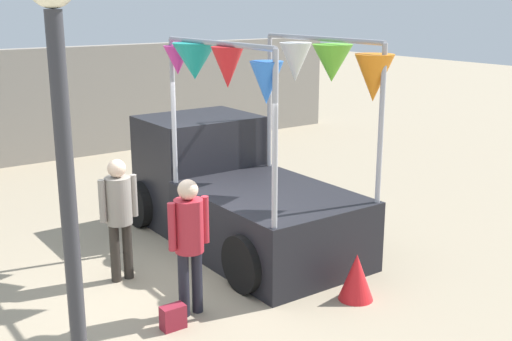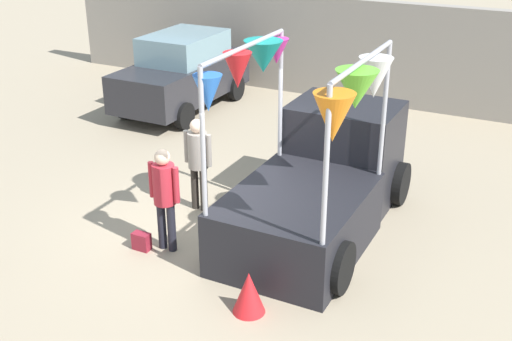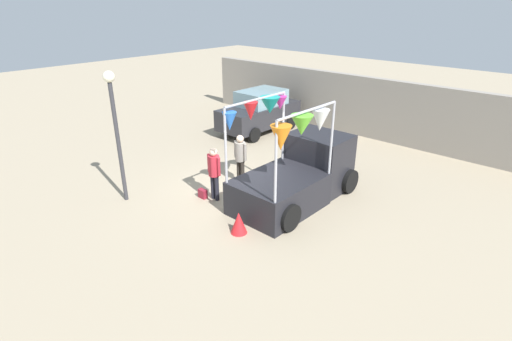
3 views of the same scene
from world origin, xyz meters
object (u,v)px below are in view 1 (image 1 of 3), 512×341
object	(u,v)px
person_customer	(189,234)
person_vendor	(119,208)
street_lamp	(65,162)
folded_kite_bundle_crimson	(356,277)
handbag	(173,317)
vendor_truck	(233,182)

from	to	relation	value
person_customer	person_vendor	xyz separation A→B (m)	(-0.26, 1.38, -0.00)
street_lamp	folded_kite_bundle_crimson	world-z (taller)	street_lamp
street_lamp	folded_kite_bundle_crimson	size ratio (longest dim) A/B	6.49
person_customer	handbag	bearing A→B (deg)	-150.26
person_customer	vendor_truck	bearing A→B (deg)	45.13
person_customer	handbag	xyz separation A→B (m)	(-0.35, -0.20, -0.87)
vendor_truck	folded_kite_bundle_crimson	size ratio (longest dim) A/B	6.81
person_vendor	handbag	world-z (taller)	person_vendor
person_vendor	person_customer	bearing A→B (deg)	-79.30
vendor_truck	person_customer	xyz separation A→B (m)	(-1.82, -1.83, 0.09)
vendor_truck	person_customer	bearing A→B (deg)	-134.87
vendor_truck	folded_kite_bundle_crimson	bearing A→B (deg)	-88.92
person_vendor	vendor_truck	bearing A→B (deg)	12.15
person_customer	folded_kite_bundle_crimson	distance (m)	2.18
vendor_truck	street_lamp	world-z (taller)	street_lamp
handbag	street_lamp	distance (m)	3.35
handbag	folded_kite_bundle_crimson	bearing A→B (deg)	-16.63
folded_kite_bundle_crimson	person_customer	bearing A→B (deg)	155.25
vendor_truck	person_vendor	bearing A→B (deg)	-167.85
person_vendor	street_lamp	size ratio (longest dim) A/B	0.43
street_lamp	folded_kite_bundle_crimson	distance (m)	4.59
person_vendor	handbag	size ratio (longest dim) A/B	5.93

